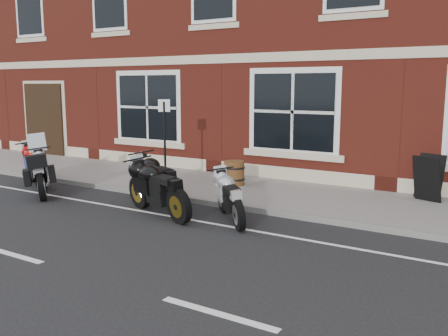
{
  "coord_description": "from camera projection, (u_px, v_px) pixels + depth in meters",
  "views": [
    {
      "loc": [
        7.0,
        -7.64,
        2.67
      ],
      "look_at": [
        1.18,
        1.6,
        0.85
      ],
      "focal_mm": 40.0,
      "sensor_mm": 36.0,
      "label": 1
    }
  ],
  "objects": [
    {
      "name": "ground",
      "position": [
        136.0,
        213.0,
        10.49
      ],
      "size": [
        80.0,
        80.0,
        0.0
      ],
      "primitive_type": "plane",
      "color": "black",
      "rests_on": "ground"
    },
    {
      "name": "sidewalk",
      "position": [
        214.0,
        186.0,
        12.98
      ],
      "size": [
        30.0,
        3.0,
        0.12
      ],
      "primitive_type": "cube",
      "color": "slate",
      "rests_on": "ground"
    },
    {
      "name": "kerb",
      "position": [
        177.0,
        198.0,
        11.67
      ],
      "size": [
        30.0,
        0.16,
        0.12
      ],
      "primitive_type": "cube",
      "color": "slate",
      "rests_on": "ground"
    },
    {
      "name": "moto_touring_silver",
      "position": [
        43.0,
        170.0,
        12.33
      ],
      "size": [
        1.81,
        1.5,
        1.46
      ],
      "rotation": [
        0.0,
        0.0,
        0.89
      ],
      "color": "black",
      "rests_on": "ground"
    },
    {
      "name": "moto_sport_red",
      "position": [
        37.0,
        164.0,
        13.19
      ],
      "size": [
        2.09,
        1.28,
        1.04
      ],
      "rotation": [
        0.0,
        0.0,
        1.05
      ],
      "color": "black",
      "rests_on": "ground"
    },
    {
      "name": "moto_sport_black",
      "position": [
        158.0,
        187.0,
        10.3
      ],
      "size": [
        2.22,
        0.94,
        1.04
      ],
      "rotation": [
        0.0,
        0.0,
        1.22
      ],
      "color": "black",
      "rests_on": "ground"
    },
    {
      "name": "moto_sport_silver",
      "position": [
        231.0,
        195.0,
        9.88
      ],
      "size": [
        1.48,
        1.5,
        0.89
      ],
      "rotation": [
        0.0,
        0.0,
        0.78
      ],
      "color": "black",
      "rests_on": "ground"
    },
    {
      "name": "moto_naked_black",
      "position": [
        158.0,
        177.0,
        11.37
      ],
      "size": [
        2.12,
        1.09,
        1.02
      ],
      "rotation": [
        0.0,
        0.0,
        1.13
      ],
      "color": "black",
      "rests_on": "ground"
    },
    {
      "name": "a_board_sign",
      "position": [
        428.0,
        178.0,
        11.09
      ],
      "size": [
        0.71,
        0.58,
        1.02
      ],
      "primitive_type": null,
      "rotation": [
        0.0,
        0.0,
        -0.31
      ],
      "color": "black",
      "rests_on": "sidewalk"
    },
    {
      "name": "barrel_planter",
      "position": [
        234.0,
        173.0,
        12.83
      ],
      "size": [
        0.56,
        0.56,
        0.62
      ],
      "color": "#432311",
      "rests_on": "sidewalk"
    },
    {
      "name": "parking_sign",
      "position": [
        165.0,
        136.0,
        12.61
      ],
      "size": [
        0.3,
        0.12,
        2.19
      ],
      "rotation": [
        0.0,
        0.0,
        0.33
      ],
      "color": "black",
      "rests_on": "sidewalk"
    }
  ]
}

